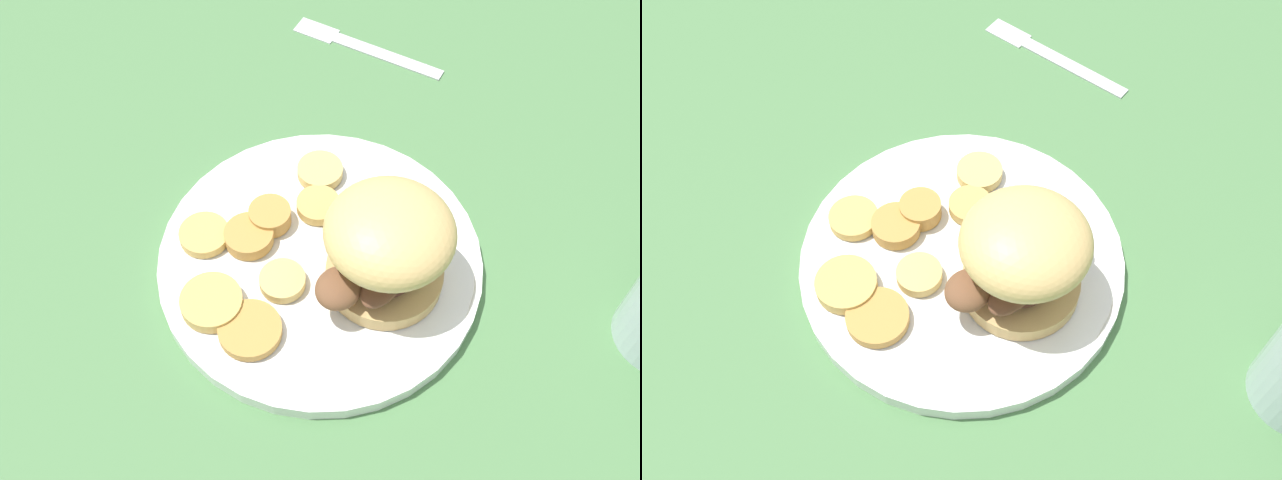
{
  "view_description": "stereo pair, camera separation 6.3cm",
  "coord_description": "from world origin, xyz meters",
  "views": [
    {
      "loc": [
        0.23,
        0.26,
        0.56
      ],
      "look_at": [
        0.0,
        0.0,
        0.04
      ],
      "focal_mm": 42.0,
      "sensor_mm": 36.0,
      "label": 1
    },
    {
      "loc": [
        0.18,
        0.3,
        0.56
      ],
      "look_at": [
        0.0,
        0.0,
        0.04
      ],
      "focal_mm": 42.0,
      "sensor_mm": 36.0,
      "label": 2
    }
  ],
  "objects": [
    {
      "name": "potato_round_3",
      "position": [
        0.04,
        0.0,
        0.02
      ],
      "size": [
        0.04,
        0.04,
        0.01
      ],
      "primitive_type": "cylinder",
      "color": "#DBB766",
      "rests_on": "dinner_plate"
    },
    {
      "name": "potato_round_0",
      "position": [
        -0.03,
        -0.04,
        0.02
      ],
      "size": [
        0.04,
        0.04,
        0.01
      ],
      "primitive_type": "cylinder",
      "color": "tan",
      "rests_on": "dinner_plate"
    },
    {
      "name": "potato_round_2",
      "position": [
        0.06,
        -0.08,
        0.02
      ],
      "size": [
        0.04,
        0.04,
        0.01
      ],
      "primitive_type": "cylinder",
      "color": "tan",
      "rests_on": "dinner_plate"
    },
    {
      "name": "ground_plane",
      "position": [
        0.0,
        0.0,
        0.0
      ],
      "size": [
        4.0,
        4.0,
        0.0
      ],
      "primitive_type": "plane",
      "color": "#4C7A47"
    },
    {
      "name": "sandwich",
      "position": [
        -0.03,
        0.05,
        0.07
      ],
      "size": [
        0.14,
        0.13,
        0.1
      ],
      "color": "tan",
      "rests_on": "dinner_plate"
    },
    {
      "name": "fork",
      "position": [
        -0.22,
        -0.18,
        0.0
      ],
      "size": [
        0.08,
        0.17,
        0.0
      ],
      "color": "silver",
      "rests_on": "ground_plane"
    },
    {
      "name": "dinner_plate",
      "position": [
        0.0,
        0.0,
        0.01
      ],
      "size": [
        0.28,
        0.28,
        0.02
      ],
      "color": "white",
      "rests_on": "ground_plane"
    },
    {
      "name": "potato_round_4",
      "position": [
        0.01,
        -0.06,
        0.03
      ],
      "size": [
        0.04,
        0.04,
        0.02
      ],
      "primitive_type": "cylinder",
      "color": "#BC8942",
      "rests_on": "dinner_plate"
    },
    {
      "name": "potato_round_1",
      "position": [
        0.1,
        -0.02,
        0.02
      ],
      "size": [
        0.05,
        0.05,
        0.01
      ],
      "primitive_type": "cylinder",
      "color": "tan",
      "rests_on": "dinner_plate"
    },
    {
      "name": "potato_round_6",
      "position": [
        0.04,
        -0.05,
        0.02
      ],
      "size": [
        0.04,
        0.04,
        0.01
      ],
      "primitive_type": "cylinder",
      "color": "#BC8942",
      "rests_on": "dinner_plate"
    },
    {
      "name": "potato_round_7",
      "position": [
        0.09,
        0.02,
        0.02
      ],
      "size": [
        0.05,
        0.05,
        0.01
      ],
      "primitive_type": "cylinder",
      "color": "#BC8942",
      "rests_on": "dinner_plate"
    },
    {
      "name": "potato_round_5",
      "position": [
        -0.06,
        -0.07,
        0.02
      ],
      "size": [
        0.04,
        0.04,
        0.01
      ],
      "primitive_type": "cylinder",
      "color": "#DBB766",
      "rests_on": "dinner_plate"
    }
  ]
}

